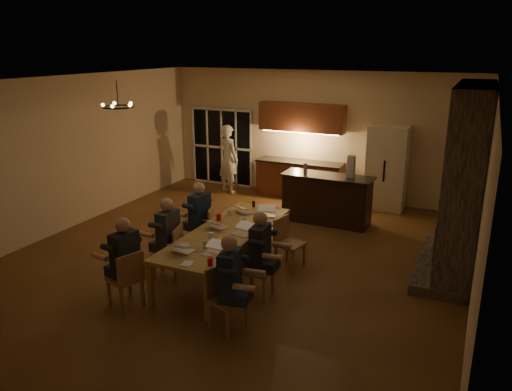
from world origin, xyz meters
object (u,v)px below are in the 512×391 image
Objects in this scene: person_left_near at (126,261)px; mug_mid at (243,220)px; redcup_near at (210,262)px; bar_blender at (351,167)px; person_left_far at (200,218)px; chair_right_far at (290,243)px; mug_front at (211,235)px; person_right_mid at (260,254)px; plate_left at (182,246)px; mug_back at (230,212)px; bar_bottle at (305,168)px; laptop_b at (214,247)px; can_cola at (254,204)px; laptop_d at (242,228)px; chair_left_far at (201,230)px; chair_right_mid at (258,270)px; chandelier at (118,107)px; chair_left_near at (125,278)px; person_left_mid at (168,237)px; standing_person at (228,159)px; plate_near at (226,247)px; laptop_a at (183,244)px; person_right_near at (230,283)px; plate_far at (268,223)px; laptop_c at (218,221)px; laptop_e at (245,207)px; redcup_mid at (219,217)px; laptop_f at (267,210)px; can_silver at (205,245)px; chair_left_mid at (167,252)px; bar_island at (327,199)px; chair_right_near at (228,299)px; can_right at (252,227)px; dining_table at (227,252)px.

person_left_near is 2.31m from mug_mid.
redcup_near is 0.26× the size of bar_blender.
person_left_far reaches higher than redcup_near.
chair_right_far is 2.73m from bar_blender.
mug_front is at bearing 157.51° from person_left_near.
plate_left is at bearing 103.11° from person_right_mid.
bar_bottle is at bearing 73.89° from mug_back.
laptop_b is 2.67× the size of can_cola.
chair_left_far is at bearing 164.07° from laptop_d.
chair_right_mid is 3.74m from chandelier.
mug_front is 0.83× the size of redcup_near.
person_left_mid is (0.01, 1.14, 0.24)m from chair_left_near.
standing_person is 5.62m from plate_near.
laptop_b reaches higher than chair_left_far.
person_right_mid is 1.19m from laptop_a.
laptop_b is at bearing 112.24° from redcup_near.
plate_far is at bearing 1.55° from person_right_near.
person_right_near is at bearing -79.66° from plate_far.
chair_right_mid is at bearing 6.66° from plate_near.
mug_back is at bearing 90.99° from plate_left.
laptop_c reaches higher than can_cola.
laptop_e is at bearing 52.67° from mug_back.
person_left_near is at bearing 88.72° from laptop_c.
laptop_d is 2.67× the size of redcup_mid.
laptop_e reaches higher than mug_mid.
person_right_near is (1.73, 0.09, 0.24)m from chair_left_near.
plate_far is (1.34, 0.11, 0.07)m from person_left_far.
laptop_d is at bearing 43.79° from chair_right_mid.
laptop_b is 1.00× the size of laptop_f.
laptop_a is 0.69m from redcup_near.
chair_right_mid is 0.91m from can_silver.
laptop_f is (0.00, 1.04, 0.00)m from laptop_d.
standing_person is 18.13× the size of mug_mid.
standing_person is (-1.43, 3.80, 0.46)m from chair_left_far.
bar_island is at bearing 142.53° from chair_left_mid.
person_right_near is 1.17m from can_silver.
plate_left is at bearing 154.23° from person_left_near.
standing_person is at bearing 159.71° from bar_island.
can_silver is (0.43, -1.22, 0.00)m from redcup_mid.
laptop_b is 1.62m from plate_far.
chair_left_mid is 1.78m from laptop_e.
person_left_far is 2.27m from redcup_near.
redcup_mid is 1.00× the size of can_silver.
can_silver is (-0.81, -0.29, 0.12)m from person_right_mid.
chair_right_near is 0.64× the size of person_left_mid.
redcup_near is (0.63, -0.28, -0.05)m from laptop_a.
can_silver is 1.52m from plate_far.
can_silver is at bearing -131.45° from laptop_a.
can_right is 0.26× the size of bar_blender.
dining_table is 3.22m from bar_bottle.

